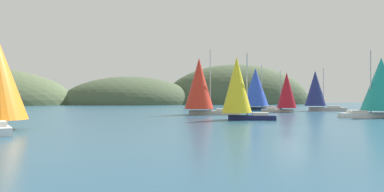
% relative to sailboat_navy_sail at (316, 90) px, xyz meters
% --- Properties ---
extents(ground_plane, '(360.00, 360.00, 0.00)m').
position_rel_sailboat_navy_sail_xyz_m(ground_plane, '(-30.59, -35.82, -4.45)').
color(ground_plane, navy).
extents(headland_right, '(80.00, 44.00, 40.61)m').
position_rel_sailboat_navy_sail_xyz_m(headland_right, '(29.41, 99.18, -4.45)').
color(headland_right, '#425138').
rests_on(headland_right, ground_plane).
extents(headland_center, '(63.57, 44.00, 25.92)m').
position_rel_sailboat_navy_sail_xyz_m(headland_center, '(-25.59, 99.18, -4.45)').
color(headland_center, '#425138').
rests_on(headland_center, ground_plane).
extents(sailboat_navy_sail, '(8.78, 7.41, 9.10)m').
position_rel_sailboat_navy_sail_xyz_m(sailboat_navy_sail, '(0.00, 0.00, 0.00)').
color(sailboat_navy_sail, '#B7B2A8').
rests_on(sailboat_navy_sail, ground_plane).
extents(sailboat_crimson_sail, '(5.59, 7.43, 7.99)m').
position_rel_sailboat_navy_sail_xyz_m(sailboat_crimson_sail, '(-10.73, -4.91, -0.50)').
color(sailboat_crimson_sail, '#B7B2A8').
rests_on(sailboat_crimson_sail, ground_plane).
extents(sailboat_blue_spinnaker, '(7.71, 10.09, 10.18)m').
position_rel_sailboat_navy_sail_xyz_m(sailboat_blue_spinnaker, '(-10.01, 8.26, 0.64)').
color(sailboat_blue_spinnaker, navy).
rests_on(sailboat_blue_spinnaker, ground_plane).
extents(sailboat_scarlet_sail, '(9.72, 7.16, 10.56)m').
position_rel_sailboat_navy_sail_xyz_m(sailboat_scarlet_sail, '(-29.58, -9.27, 0.29)').
color(sailboat_scarlet_sail, '#B7B2A8').
rests_on(sailboat_scarlet_sail, ground_plane).
extents(sailboat_teal_sail, '(9.16, 6.26, 9.26)m').
position_rel_sailboat_navy_sail_xyz_m(sailboat_teal_sail, '(-8.61, -24.71, -0.03)').
color(sailboat_teal_sail, white).
rests_on(sailboat_teal_sail, ground_plane).
extents(sailboat_yellow_sail, '(6.97, 5.25, 8.09)m').
position_rel_sailboat_navy_sail_xyz_m(sailboat_yellow_sail, '(-29.81, -23.78, -0.45)').
color(sailboat_yellow_sail, '#191E4C').
rests_on(sailboat_yellow_sail, ground_plane).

